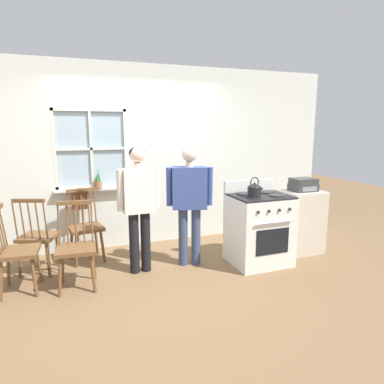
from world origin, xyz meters
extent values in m
plane|color=brown|center=(0.00, 0.00, 0.00)|extent=(16.00, 16.00, 0.00)
cube|color=silver|center=(1.52, 1.40, 1.35)|extent=(3.37, 0.06, 2.70)
cube|color=silver|center=(-0.68, 1.40, 0.46)|extent=(1.02, 0.06, 0.92)
cube|color=silver|center=(-0.68, 1.40, 2.37)|extent=(1.02, 0.06, 0.65)
cube|color=silver|center=(-0.68, 1.32, 0.91)|extent=(1.08, 0.10, 0.03)
cube|color=#9EB7C6|center=(-0.68, 1.41, 1.49)|extent=(0.96, 0.01, 1.07)
cube|color=silver|center=(-0.68, 1.38, 1.49)|extent=(0.04, 0.02, 1.13)
cube|color=silver|center=(-0.68, 1.38, 1.49)|extent=(1.02, 0.02, 0.04)
cube|color=silver|center=(-1.17, 1.38, 1.49)|extent=(0.04, 0.03, 1.13)
cube|color=silver|center=(-0.19, 1.38, 1.49)|extent=(0.04, 0.03, 1.13)
cube|color=silver|center=(-0.68, 1.38, 2.03)|extent=(1.02, 0.03, 0.04)
cube|color=silver|center=(-0.68, 1.38, 0.94)|extent=(1.02, 0.03, 0.04)
cube|color=brown|center=(-0.83, 0.93, 0.46)|extent=(0.48, 0.47, 0.04)
cylinder|color=brown|center=(-0.97, 0.75, 0.22)|extent=(0.07, 0.08, 0.44)
cylinder|color=brown|center=(-0.64, 0.80, 0.22)|extent=(0.08, 0.07, 0.44)
cylinder|color=brown|center=(-1.03, 1.06, 0.22)|extent=(0.08, 0.07, 0.44)
cylinder|color=brown|center=(-0.69, 1.12, 0.22)|extent=(0.07, 0.08, 0.44)
cylinder|color=brown|center=(-1.04, 1.07, 0.69)|extent=(0.03, 0.07, 0.48)
cylinder|color=brown|center=(-0.95, 1.09, 0.69)|extent=(0.03, 0.07, 0.48)
cylinder|color=brown|center=(-0.86, 1.10, 0.69)|extent=(0.03, 0.07, 0.48)
cylinder|color=brown|center=(-0.77, 1.12, 0.69)|extent=(0.03, 0.07, 0.48)
cylinder|color=brown|center=(-0.68, 1.13, 0.69)|extent=(0.03, 0.07, 0.48)
cube|color=brown|center=(-0.86, 1.10, 0.95)|extent=(0.38, 0.10, 0.04)
cube|color=brown|center=(-0.99, 0.13, 0.46)|extent=(0.45, 0.43, 0.04)
cylinder|color=brown|center=(-1.17, -0.02, 0.22)|extent=(0.07, 0.07, 0.44)
cylinder|color=brown|center=(-0.83, -0.05, 0.22)|extent=(0.07, 0.07, 0.44)
cylinder|color=brown|center=(-1.14, 0.30, 0.22)|extent=(0.07, 0.07, 0.44)
cylinder|color=brown|center=(-0.80, 0.27, 0.22)|extent=(0.07, 0.07, 0.44)
cylinder|color=brown|center=(-1.15, 0.31, 0.69)|extent=(0.02, 0.07, 0.48)
cylinder|color=brown|center=(-1.06, 0.30, 0.69)|extent=(0.02, 0.07, 0.48)
cylinder|color=brown|center=(-0.97, 0.30, 0.69)|extent=(0.02, 0.07, 0.48)
cylinder|color=brown|center=(-0.88, 0.29, 0.69)|extent=(0.02, 0.07, 0.48)
cylinder|color=brown|center=(-0.79, 0.28, 0.69)|extent=(0.02, 0.07, 0.48)
cube|color=brown|center=(-0.97, 0.30, 0.95)|extent=(0.38, 0.07, 0.04)
cube|color=brown|center=(-1.41, 0.75, 0.46)|extent=(0.54, 0.53, 0.04)
cylinder|color=brown|center=(-1.19, 0.84, 0.22)|extent=(0.09, 0.06, 0.44)
cylinder|color=brown|center=(-1.51, 0.96, 0.22)|extent=(0.06, 0.09, 0.44)
cylinder|color=brown|center=(-1.31, 0.54, 0.22)|extent=(0.06, 0.09, 0.44)
cylinder|color=brown|center=(-1.62, 0.66, 0.22)|extent=(0.09, 0.06, 0.44)
cylinder|color=brown|center=(-1.30, 0.53, 0.69)|extent=(0.04, 0.07, 0.48)
cylinder|color=brown|center=(-1.38, 0.56, 0.69)|extent=(0.04, 0.07, 0.48)
cylinder|color=brown|center=(-1.47, 0.59, 0.69)|extent=(0.04, 0.07, 0.48)
cylinder|color=brown|center=(-1.55, 0.63, 0.69)|extent=(0.04, 0.07, 0.48)
cylinder|color=brown|center=(-1.64, 0.66, 0.69)|extent=(0.04, 0.07, 0.48)
cube|color=brown|center=(-1.47, 0.59, 0.95)|extent=(0.37, 0.18, 0.04)
cube|color=brown|center=(-1.57, 0.25, 0.46)|extent=(0.43, 0.45, 0.04)
cylinder|color=brown|center=(-1.43, 0.07, 0.22)|extent=(0.07, 0.07, 0.44)
cylinder|color=brown|center=(-1.40, 0.41, 0.22)|extent=(0.07, 0.07, 0.44)
cylinder|color=brown|center=(-1.75, 0.10, 0.22)|extent=(0.07, 0.07, 0.44)
cylinder|color=brown|center=(-1.72, 0.44, 0.22)|extent=(0.07, 0.07, 0.44)
cylinder|color=brown|center=(-1.73, 0.36, 0.69)|extent=(0.07, 0.02, 0.48)
cylinder|color=brown|center=(-1.73, 0.45, 0.69)|extent=(0.07, 0.02, 0.48)
cylinder|color=black|center=(-0.30, 0.32, 0.38)|extent=(0.12, 0.12, 0.77)
cylinder|color=black|center=(-0.16, 0.32, 0.38)|extent=(0.12, 0.12, 0.77)
cube|color=white|center=(-0.23, 0.32, 1.04)|extent=(0.38, 0.22, 0.54)
cylinder|color=white|center=(-0.45, 0.29, 1.06)|extent=(0.08, 0.11, 0.50)
cylinder|color=white|center=(0.00, 0.31, 1.06)|extent=(0.08, 0.11, 0.50)
cylinder|color=beige|center=(-0.23, 0.32, 1.34)|extent=(0.10, 0.10, 0.07)
sphere|color=beige|center=(-0.23, 0.32, 1.47)|extent=(0.19, 0.19, 0.19)
ellipsoid|color=black|center=(-0.23, 0.33, 1.48)|extent=(0.19, 0.19, 0.15)
cylinder|color=#384766|center=(0.35, 0.34, 0.38)|extent=(0.12, 0.12, 0.76)
cylinder|color=#384766|center=(0.51, 0.29, 0.38)|extent=(0.12, 0.12, 0.76)
cube|color=#384C8E|center=(0.43, 0.32, 1.03)|extent=(0.48, 0.32, 0.53)
cylinder|color=#384C8E|center=(0.17, 0.37, 1.05)|extent=(0.10, 0.13, 0.50)
cylinder|color=#384C8E|center=(0.67, 0.23, 1.05)|extent=(0.10, 0.13, 0.50)
cylinder|color=beige|center=(0.43, 0.32, 1.33)|extent=(0.10, 0.10, 0.06)
sphere|color=beige|center=(0.43, 0.32, 1.45)|extent=(0.19, 0.19, 0.19)
ellipsoid|color=silver|center=(0.43, 0.33, 1.47)|extent=(0.19, 0.19, 0.15)
cube|color=white|center=(1.31, 0.05, 0.45)|extent=(0.75, 0.64, 0.90)
cube|color=black|center=(1.31, 0.05, 0.91)|extent=(0.73, 0.61, 0.02)
cylinder|color=#2D2D30|center=(1.14, -0.08, 0.93)|extent=(0.20, 0.20, 0.02)
cylinder|color=#2D2D30|center=(1.47, -0.08, 0.93)|extent=(0.20, 0.20, 0.02)
cylinder|color=#2D2D30|center=(1.14, 0.18, 0.93)|extent=(0.20, 0.20, 0.02)
cylinder|color=#2D2D30|center=(1.47, 0.18, 0.93)|extent=(0.20, 0.20, 0.02)
cube|color=white|center=(1.31, 0.34, 1.00)|extent=(0.75, 0.06, 0.16)
cube|color=black|center=(1.31, -0.27, 0.40)|extent=(0.46, 0.01, 0.32)
cylinder|color=silver|center=(1.31, -0.29, 0.65)|extent=(0.52, 0.02, 0.02)
cylinder|color=#232326|center=(1.08, -0.28, 0.79)|extent=(0.04, 0.02, 0.04)
cylinder|color=#232326|center=(1.23, -0.28, 0.79)|extent=(0.04, 0.02, 0.04)
cylinder|color=#232326|center=(1.38, -0.28, 0.79)|extent=(0.04, 0.02, 0.04)
cylinder|color=#232326|center=(1.53, -0.28, 0.79)|extent=(0.04, 0.02, 0.04)
cylinder|color=black|center=(1.14, -0.08, 1.00)|extent=(0.17, 0.17, 0.12)
ellipsoid|color=black|center=(1.14, -0.08, 1.06)|extent=(0.16, 0.16, 0.07)
sphere|color=black|center=(1.14, -0.08, 1.10)|extent=(0.03, 0.03, 0.03)
cylinder|color=black|center=(1.22, -0.08, 1.02)|extent=(0.08, 0.03, 0.07)
torus|color=black|center=(1.14, -0.08, 1.12)|extent=(0.12, 0.01, 0.12)
cylinder|color=#935B3D|center=(-0.62, 1.31, 0.97)|extent=(0.12, 0.12, 0.10)
cylinder|color=#33261C|center=(-0.62, 1.31, 1.01)|extent=(0.11, 0.11, 0.01)
cone|color=#2D7038|center=(-0.60, 1.32, 1.11)|extent=(0.06, 0.05, 0.19)
cone|color=#2D7038|center=(-0.63, 1.32, 1.08)|extent=(0.06, 0.05, 0.12)
cone|color=#2D7038|center=(-0.62, 1.29, 1.09)|extent=(0.04, 0.07, 0.13)
cube|color=brown|center=(-0.88, 1.19, 0.79)|extent=(0.23, 0.13, 0.26)
torus|color=brown|center=(-0.86, 1.11, 0.96)|extent=(0.14, 0.14, 0.01)
cube|color=beige|center=(2.11, 0.24, 0.43)|extent=(0.55, 0.50, 0.87)
cube|color=beige|center=(2.11, 0.24, 0.89)|extent=(0.55, 0.50, 0.03)
cube|color=#38383A|center=(2.11, 0.22, 0.95)|extent=(0.34, 0.28, 0.10)
cube|color=#38383A|center=(2.11, 0.22, 1.04)|extent=(0.32, 0.27, 0.08)
cube|color=gray|center=(2.11, 0.07, 0.95)|extent=(0.24, 0.01, 0.06)
camera|label=1|loc=(-1.04, -3.71, 1.79)|focal=32.00mm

